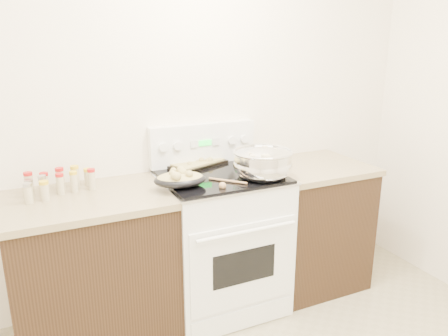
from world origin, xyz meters
TOP-DOWN VIEW (x-y plane):
  - room_shell at (0.00, 0.00)m, footprint 4.10×3.60m
  - counter_left at (-0.48, 1.43)m, footprint 0.93×0.67m
  - counter_right at (1.08, 1.43)m, footprint 0.73×0.67m
  - kitchen_range at (0.35, 1.42)m, footprint 0.78×0.73m
  - mixing_bowl at (0.57, 1.26)m, footprint 0.41×0.41m
  - roasting_pan at (0.03, 1.31)m, footprint 0.35×0.27m
  - baking_sheet at (0.28, 1.70)m, footprint 0.47×0.40m
  - wooden_spoon at (0.28, 1.21)m, footprint 0.18×0.20m
  - blue_ladle at (0.59, 1.24)m, footprint 0.21×0.24m
  - spice_jars at (-0.63, 1.56)m, footprint 0.39×0.23m

SIDE VIEW (x-z plane):
  - counter_left at x=-0.48m, z-range 0.00..0.92m
  - counter_right at x=1.08m, z-range 0.00..0.92m
  - kitchen_range at x=0.35m, z-range -0.12..1.10m
  - wooden_spoon at x=0.28m, z-range 0.93..0.98m
  - baking_sheet at x=0.28m, z-range 0.93..0.99m
  - blue_ladle at x=0.59m, z-range 0.93..1.03m
  - spice_jars at x=-0.63m, z-range 0.92..1.05m
  - roasting_pan at x=0.03m, z-range 0.94..1.05m
  - mixing_bowl at x=0.57m, z-range 0.92..1.14m
  - room_shell at x=0.00m, z-range 0.33..3.08m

